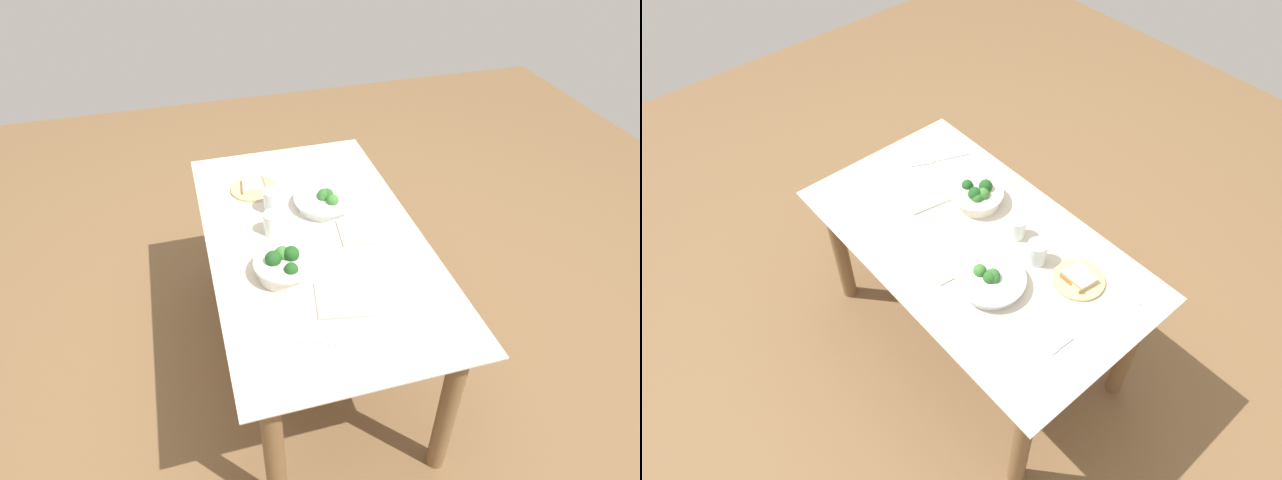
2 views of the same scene
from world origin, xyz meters
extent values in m
plane|color=brown|center=(0.00, 0.00, 0.00)|extent=(6.00, 6.00, 0.00)
cube|color=beige|center=(0.00, 0.00, 0.70)|extent=(1.43, 0.82, 0.01)
cube|color=brown|center=(0.00, 0.00, 0.69)|extent=(1.39, 0.79, 0.02)
cylinder|color=brown|center=(-0.62, -0.31, 0.34)|extent=(0.07, 0.07, 0.68)
cylinder|color=brown|center=(0.62, -0.31, 0.34)|extent=(0.07, 0.07, 0.68)
cylinder|color=brown|center=(-0.62, 0.31, 0.34)|extent=(0.07, 0.07, 0.68)
cylinder|color=brown|center=(0.62, 0.31, 0.34)|extent=(0.07, 0.07, 0.68)
cylinder|color=silver|center=(-0.17, 0.15, 0.73)|extent=(0.20, 0.20, 0.05)
cylinder|color=silver|center=(-0.17, 0.15, 0.76)|extent=(0.23, 0.23, 0.01)
sphere|color=#1E511E|center=(-0.16, 0.19, 0.78)|extent=(0.06, 0.06, 0.06)
sphere|color=#3D7A33|center=(-0.13, 0.16, 0.77)|extent=(0.06, 0.06, 0.06)
sphere|color=#1E511E|center=(-0.22, 0.14, 0.77)|extent=(0.05, 0.05, 0.05)
sphere|color=#33702D|center=(-0.14, 0.12, 0.77)|extent=(0.05, 0.05, 0.05)
sphere|color=#1E511E|center=(-0.15, 0.13, 0.78)|extent=(0.06, 0.06, 0.06)
cylinder|color=white|center=(0.20, -0.10, 0.73)|extent=(0.24, 0.24, 0.04)
cylinder|color=white|center=(0.20, -0.10, 0.75)|extent=(0.27, 0.27, 0.01)
sphere|color=#33702D|center=(0.20, -0.09, 0.76)|extent=(0.06, 0.06, 0.06)
sphere|color=#3D7A33|center=(0.15, -0.12, 0.76)|extent=(0.05, 0.05, 0.05)
sphere|color=#286023|center=(0.20, -0.11, 0.76)|extent=(0.05, 0.05, 0.05)
sphere|color=#33702D|center=(0.19, -0.09, 0.75)|extent=(0.04, 0.04, 0.04)
sphere|color=#33702D|center=(0.21, -0.10, 0.76)|extent=(0.05, 0.05, 0.05)
cylinder|color=#D6B27A|center=(0.40, 0.16, 0.71)|extent=(0.20, 0.20, 0.01)
cube|color=beige|center=(0.40, 0.16, 0.73)|extent=(0.12, 0.11, 0.02)
cube|color=#9E703D|center=(0.40, 0.12, 0.73)|extent=(0.11, 0.01, 0.02)
cylinder|color=silver|center=(0.22, 0.11, 0.75)|extent=(0.08, 0.08, 0.10)
cylinder|color=silver|center=(0.08, 0.15, 0.75)|extent=(0.07, 0.07, 0.09)
cube|color=#B7B7BC|center=(-0.51, 0.11, 0.71)|extent=(0.04, 0.08, 0.00)
cube|color=#B7B7BC|center=(-0.49, 0.16, 0.71)|extent=(0.02, 0.03, 0.00)
cube|color=#B7B7BC|center=(0.56, -0.08, 0.71)|extent=(0.01, 0.07, 0.00)
cube|color=#B7B7BC|center=(0.55, -0.13, 0.71)|extent=(0.01, 0.03, 0.00)
cube|color=#B7B7BC|center=(-0.46, 0.25, 0.71)|extent=(0.08, 0.18, 0.00)
cube|color=#B7B7BC|center=(0.54, 0.30, 0.71)|extent=(0.17, 0.09, 0.00)
cube|color=#B1A997|center=(0.00, -0.17, 0.71)|extent=(0.20, 0.16, 0.01)
cube|color=#B1A997|center=(-0.35, 0.00, 0.71)|extent=(0.20, 0.21, 0.01)
camera|label=1|loc=(-1.55, 0.42, 1.98)|focal=29.94mm
camera|label=2|loc=(1.13, -1.03, 2.45)|focal=32.45mm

